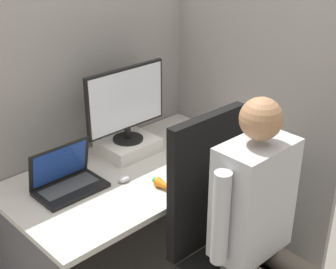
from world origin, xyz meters
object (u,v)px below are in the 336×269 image
(monitor, at_px, (126,102))
(person, at_px, (264,226))
(carrot_toy, at_px, (164,185))
(office_chair, at_px, (228,240))
(laptop, at_px, (67,181))
(paper_box, at_px, (128,146))
(stapler, at_px, (224,133))

(monitor, distance_m, person, 1.03)
(carrot_toy, xyz_separation_m, office_chair, (0.04, -0.38, -0.14))
(laptop, bearing_deg, monitor, 12.34)
(paper_box, xyz_separation_m, carrot_toy, (-0.13, -0.44, -0.01))
(person, bearing_deg, paper_box, 85.02)
(paper_box, bearing_deg, monitor, 90.00)
(stapler, height_order, carrot_toy, carrot_toy)
(stapler, distance_m, carrot_toy, 0.71)
(paper_box, relative_size, person, 0.23)
(laptop, relative_size, person, 0.25)
(carrot_toy, bearing_deg, person, -85.32)
(laptop, distance_m, office_chair, 0.82)
(office_chair, bearing_deg, stapler, 41.54)
(monitor, bearing_deg, paper_box, -90.00)
(carrot_toy, xyz_separation_m, person, (0.05, -0.56, 0.03))
(laptop, bearing_deg, office_chair, -62.04)
(carrot_toy, distance_m, person, 0.56)
(paper_box, distance_m, stapler, 0.60)
(monitor, distance_m, carrot_toy, 0.54)
(monitor, height_order, carrot_toy, monitor)
(person, bearing_deg, office_chair, 91.17)
(laptop, xyz_separation_m, office_chair, (0.38, -0.71, -0.16))
(laptop, distance_m, stapler, 1.03)
(monitor, xyz_separation_m, stapler, (0.55, -0.25, -0.28))
(stapler, relative_size, person, 0.12)
(paper_box, distance_m, laptop, 0.48)
(paper_box, bearing_deg, laptop, -167.99)
(monitor, relative_size, laptop, 1.55)
(paper_box, xyz_separation_m, laptop, (-0.47, -0.10, 0.01))
(monitor, relative_size, stapler, 3.40)
(laptop, height_order, stapler, laptop)
(office_chair, bearing_deg, monitor, 83.69)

